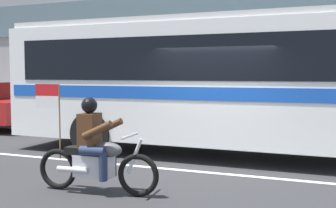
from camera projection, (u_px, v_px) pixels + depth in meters
ground_plane at (212, 166)px, 8.84m from camera, size 60.00×60.00×0.00m
sidewalk_curb at (255, 132)px, 13.56m from camera, size 28.00×3.80×0.15m
lane_center_stripe at (204, 172)px, 8.28m from camera, size 26.60×0.14×0.01m
transit_bus at (264, 77)px, 9.49m from camera, size 12.37×2.68×3.22m
motorcycle_with_rider at (95, 152)px, 6.82m from camera, size 2.19×0.64×1.78m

